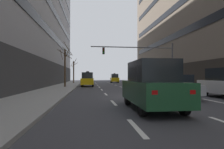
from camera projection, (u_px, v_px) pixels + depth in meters
ground_plane at (149, 96)px, 13.64m from camera, size 120.00×120.00×0.00m
sidewalk_left at (37, 97)px, 12.65m from camera, size 3.83×80.00×0.14m
lane_stripe_l1_s2 at (136, 127)px, 5.32m from camera, size 0.16×2.00×0.01m
lane_stripe_l1_s3 at (114, 103)px, 10.28m from camera, size 0.16×2.00×0.01m
lane_stripe_l1_s4 at (106, 94)px, 15.25m from camera, size 0.16×2.00×0.01m
lane_stripe_l1_s5 at (102, 90)px, 20.21m from camera, size 0.16×2.00×0.01m
lane_stripe_l1_s6 at (99, 87)px, 25.17m from camera, size 0.16×2.00×0.01m
lane_stripe_l1_s7 at (98, 85)px, 30.13m from camera, size 0.16×2.00×0.01m
lane_stripe_l1_s8 at (96, 84)px, 35.09m from camera, size 0.16×2.00×0.01m
lane_stripe_l1_s9 at (96, 83)px, 40.05m from camera, size 0.16×2.00×0.01m
lane_stripe_l1_s10 at (95, 82)px, 45.01m from camera, size 0.16×2.00×0.01m
lane_stripe_l2_s3 at (165, 102)px, 10.66m from camera, size 0.16×2.00×0.01m
lane_stripe_l2_s4 at (141, 94)px, 15.62m from camera, size 0.16×2.00×0.01m
lane_stripe_l2_s5 at (129, 89)px, 20.58m from camera, size 0.16×2.00×0.01m
lane_stripe_l2_s6 at (121, 87)px, 25.55m from camera, size 0.16×2.00×0.01m
lane_stripe_l2_s7 at (116, 85)px, 30.51m from camera, size 0.16×2.00×0.01m
lane_stripe_l2_s8 at (112, 84)px, 35.47m from camera, size 0.16×2.00×0.01m
lane_stripe_l2_s9 at (109, 83)px, 40.43m from camera, size 0.16×2.00×0.01m
lane_stripe_l2_s10 at (107, 82)px, 45.39m from camera, size 0.16×2.00×0.01m
lane_stripe_l3_s3 at (213, 101)px, 11.04m from camera, size 0.16×2.00×0.01m
lane_stripe_l3_s4 at (175, 93)px, 16.00m from camera, size 0.16×2.00×0.01m
lane_stripe_l3_s5 at (154, 89)px, 20.96m from camera, size 0.16×2.00×0.01m
lane_stripe_l3_s6 at (142, 87)px, 25.92m from camera, size 0.16×2.00×0.01m
lane_stripe_l3_s7 at (134, 85)px, 30.89m from camera, size 0.16×2.00×0.01m
lane_stripe_l3_s8 at (127, 84)px, 35.85m from camera, size 0.16×2.00×0.01m
lane_stripe_l3_s9 at (123, 83)px, 40.81m from camera, size 0.16×2.00×0.01m
lane_stripe_l3_s10 at (119, 82)px, 45.77m from camera, size 0.16×2.00×0.01m
taxi_driving_0 at (115, 78)px, 42.32m from camera, size 1.93×4.28×2.21m
car_driving_1 at (175, 86)px, 12.80m from camera, size 1.92×4.35×1.61m
car_driving_2 at (151, 85)px, 8.30m from camera, size 1.94×4.56×2.20m
taxi_driving_3 at (88, 79)px, 26.98m from camera, size 1.92×4.33×2.24m
traffic_signal_0 at (146, 56)px, 23.59m from camera, size 10.85×0.35×5.74m
street_tree_0 at (65, 65)px, 23.97m from camera, size 1.84×1.60×5.80m
street_tree_1 at (74, 71)px, 37.40m from camera, size 1.42×0.94×5.03m
pedestrian_1 at (192, 81)px, 19.81m from camera, size 0.53×0.21×1.56m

